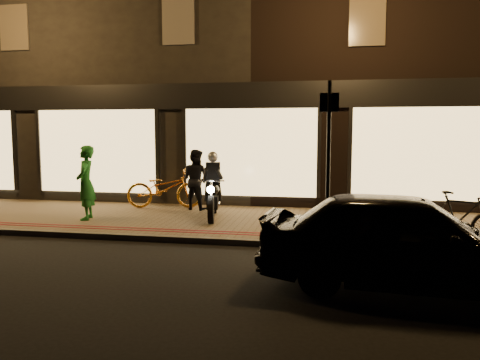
# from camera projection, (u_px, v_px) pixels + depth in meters

# --- Properties ---
(ground) EXTENTS (90.00, 90.00, 0.00)m
(ground) POSITION_uv_depth(u_px,v_px,m) (217.00, 245.00, 9.04)
(ground) COLOR black
(ground) RESTS_ON ground
(sidewalk) EXTENTS (50.00, 4.00, 0.12)m
(sidewalk) POSITION_uv_depth(u_px,v_px,m) (237.00, 222.00, 10.99)
(sidewalk) COLOR brown
(sidewalk) RESTS_ON ground
(kerb_stone) EXTENTS (50.00, 0.14, 0.12)m
(kerb_stone) POSITION_uv_depth(u_px,v_px,m) (217.00, 241.00, 9.08)
(kerb_stone) COLOR #59544C
(kerb_stone) RESTS_ON ground
(red_kerb_lines) EXTENTS (50.00, 0.26, 0.01)m
(red_kerb_lines) POSITION_uv_depth(u_px,v_px,m) (223.00, 233.00, 9.57)
(red_kerb_lines) COLOR maroon
(red_kerb_lines) RESTS_ON sidewalk
(building_row) EXTENTS (48.00, 10.11, 8.50)m
(building_row) POSITION_uv_depth(u_px,v_px,m) (272.00, 76.00, 17.39)
(building_row) COLOR black
(building_row) RESTS_ON ground
(motorcycle) EXTENTS (0.68, 1.93, 1.59)m
(motorcycle) POSITION_uv_depth(u_px,v_px,m) (213.00, 192.00, 11.15)
(motorcycle) COLOR black
(motorcycle) RESTS_ON sidewalk
(sign_post) EXTENTS (0.35, 0.08, 3.00)m
(sign_post) POSITION_uv_depth(u_px,v_px,m) (328.00, 152.00, 8.73)
(sign_post) COLOR black
(sign_post) RESTS_ON sidewalk
(bicycle_gold) EXTENTS (2.13, 1.11, 1.06)m
(bicycle_gold) POSITION_uv_depth(u_px,v_px,m) (164.00, 188.00, 12.62)
(bicycle_gold) COLOR orange
(bicycle_gold) RESTS_ON sidewalk
(bicycle_dark) EXTENTS (1.61, 1.09, 0.95)m
(bicycle_dark) POSITION_uv_depth(u_px,v_px,m) (460.00, 217.00, 8.74)
(bicycle_dark) COLOR black
(bicycle_dark) RESTS_ON sidewalk
(person_green) EXTENTS (0.58, 0.73, 1.74)m
(person_green) POSITION_uv_depth(u_px,v_px,m) (86.00, 183.00, 10.93)
(person_green) COLOR #1D6E25
(person_green) RESTS_ON sidewalk
(person_dark) EXTENTS (0.92, 0.82, 1.59)m
(person_dark) POSITION_uv_depth(u_px,v_px,m) (196.00, 180.00, 12.34)
(person_dark) COLOR black
(person_dark) RESTS_ON sidewalk
(parked_car) EXTENTS (4.20, 1.99, 1.38)m
(parked_car) POSITION_uv_depth(u_px,v_px,m) (405.00, 239.00, 6.51)
(parked_car) COLOR black
(parked_car) RESTS_ON ground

